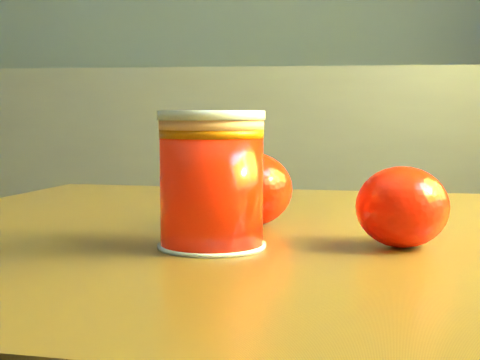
# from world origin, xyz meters

# --- Properties ---
(kitchen_counter) EXTENTS (3.15, 0.60, 0.90)m
(kitchen_counter) POSITION_xyz_m (0.00, 1.45, 0.45)
(kitchen_counter) COLOR #4B4B50
(kitchen_counter) RESTS_ON ground
(table) EXTENTS (0.98, 0.74, 0.68)m
(table) POSITION_xyz_m (0.98, 0.04, 0.59)
(table) COLOR brown
(table) RESTS_ON ground
(juice_glass) EXTENTS (0.08, 0.08, 0.10)m
(juice_glass) POSITION_xyz_m (0.84, -0.03, 0.73)
(juice_glass) COLOR red
(juice_glass) RESTS_ON table
(orange_front) EXTENTS (0.10, 0.10, 0.06)m
(orange_front) POSITION_xyz_m (0.86, 0.07, 0.71)
(orange_front) COLOR #FF1C05
(orange_front) RESTS_ON table
(orange_back) EXTENTS (0.09, 0.09, 0.06)m
(orange_back) POSITION_xyz_m (0.97, -0.01, 0.71)
(orange_back) COLOR #FF1C05
(orange_back) RESTS_ON table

